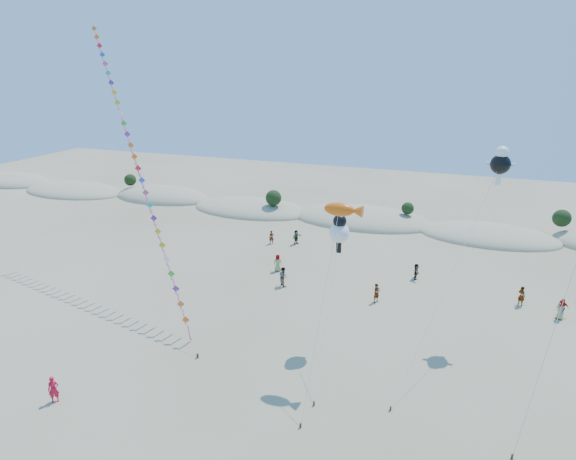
% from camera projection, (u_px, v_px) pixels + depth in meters
% --- Properties ---
extents(dune_ridge, '(145.30, 11.49, 5.57)m').
position_uv_depth(dune_ridge, '(369.00, 221.00, 64.53)').
color(dune_ridge, gray).
rests_on(dune_ridge, ground).
extents(kite_train, '(21.30, 17.90, 24.01)m').
position_uv_depth(kite_train, '(133.00, 154.00, 42.39)').
color(kite_train, '#3F2D1E').
rests_on(kite_train, ground).
extents(fish_kite, '(2.51, 7.78, 11.59)m').
position_uv_depth(fish_kite, '(343.00, 210.00, 30.55)').
color(fish_kite, '#3F2D1E').
rests_on(fish_kite, ground).
extents(cartoon_kite_low, '(1.56, 8.93, 9.89)m').
position_uv_depth(cartoon_kite_low, '(339.00, 231.00, 34.26)').
color(cartoon_kite_low, '#3F2D1E').
rests_on(cartoon_kite_low, ground).
extents(cartoon_kite_high, '(6.07, 13.56, 14.41)m').
position_uv_depth(cartoon_kite_high, '(501.00, 162.00, 34.60)').
color(cartoon_kite_high, '#3F2D1E').
rests_on(cartoon_kite_high, ground).
extents(flyer_foreground, '(0.76, 0.72, 1.76)m').
position_uv_depth(flyer_foreground, '(54.00, 389.00, 29.69)').
color(flyer_foreground, red).
rests_on(flyer_foreground, ground).
extents(beachgoers, '(32.17, 12.59, 1.88)m').
position_uv_depth(beachgoers, '(391.00, 273.00, 46.43)').
color(beachgoers, slate).
rests_on(beachgoers, ground).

